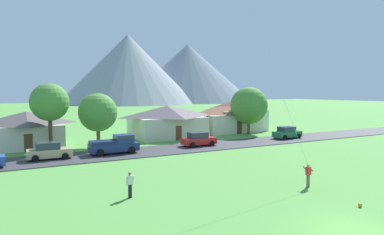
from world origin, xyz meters
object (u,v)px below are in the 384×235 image
at_px(house_left_center, 26,129).
at_px(house_rightmost, 227,117).
at_px(tree_near_left, 249,106).
at_px(house_right_center, 167,121).
at_px(parked_car_red_mid_east, 199,139).
at_px(parked_car_green_east_end, 287,133).
at_px(tree_left_of_center, 50,102).
at_px(house_leftmost, 237,114).
at_px(tree_center, 98,113).
at_px(watcher_person, 130,184).
at_px(pickup_truck_navy_west_side, 115,144).
at_px(soccer_ball, 360,205).
at_px(parked_car_tan_west_end, 49,151).

bearing_deg(house_left_center, house_rightmost, 2.59).
relative_size(house_left_center, tree_near_left, 1.15).
bearing_deg(house_right_center, tree_near_left, -13.53).
distance_m(parked_car_red_mid_east, parked_car_green_east_end, 14.39).
bearing_deg(tree_left_of_center, house_leftmost, 11.66).
relative_size(tree_center, parked_car_green_east_end, 1.54).
xyz_separation_m(house_left_center, house_right_center, (18.85, 0.12, 0.17)).
distance_m(parked_car_green_east_end, watcher_person, 32.17).
relative_size(house_left_center, watcher_person, 5.13).
bearing_deg(parked_car_green_east_end, house_right_center, 144.82).
distance_m(pickup_truck_navy_west_side, watcher_person, 15.81).
bearing_deg(soccer_ball, parked_car_tan_west_end, 121.72).
xyz_separation_m(tree_near_left, tree_left_of_center, (-29.32, -1.61, 1.01)).
bearing_deg(parked_car_red_mid_east, parked_car_tan_west_end, -179.78).
bearing_deg(house_right_center, tree_left_of_center, -164.24).
height_order(house_right_center, house_rightmost, house_right_center).
relative_size(house_right_center, parked_car_tan_west_end, 2.54).
relative_size(parked_car_red_mid_east, parked_car_green_east_end, 0.99).
distance_m(house_leftmost, parked_car_green_east_end, 11.80).
xyz_separation_m(tree_near_left, parked_car_tan_west_end, (-30.02, -6.80, -3.66)).
bearing_deg(tree_left_of_center, tree_center, -1.41).
relative_size(house_left_center, tree_left_of_center, 1.11).
bearing_deg(tree_near_left, tree_center, -175.84).
bearing_deg(parked_car_green_east_end, house_leftmost, 91.86).
distance_m(house_left_center, house_rightmost, 30.52).
distance_m(house_leftmost, tree_near_left, 5.07).
relative_size(house_leftmost, house_left_center, 1.13).
relative_size(house_leftmost, pickup_truck_navy_west_side, 1.86).
bearing_deg(tree_left_of_center, watcher_person, -82.98).
height_order(parked_car_green_east_end, watcher_person, parked_car_green_east_end).
relative_size(parked_car_red_mid_east, watcher_person, 2.52).
height_order(tree_near_left, parked_car_red_mid_east, tree_near_left).
bearing_deg(tree_near_left, pickup_truck_navy_west_side, -163.55).
bearing_deg(parked_car_red_mid_east, tree_center, 155.74).
bearing_deg(tree_left_of_center, pickup_truck_navy_west_side, -41.82).
xyz_separation_m(house_rightmost, watcher_person, (-25.67, -26.68, -1.52)).
bearing_deg(parked_car_green_east_end, parked_car_red_mid_east, 179.13).
bearing_deg(house_leftmost, parked_car_red_mid_east, -140.87).
bearing_deg(soccer_ball, tree_left_of_center, 115.77).
bearing_deg(house_right_center, pickup_truck_navy_west_side, -136.90).
distance_m(house_leftmost, parked_car_tan_west_end, 33.22).
relative_size(tree_near_left, parked_car_green_east_end, 1.75).
bearing_deg(parked_car_green_east_end, house_rightmost, 102.87).
xyz_separation_m(parked_car_red_mid_east, pickup_truck_navy_west_side, (-10.49, -0.17, 0.19)).
relative_size(house_right_center, parked_car_red_mid_east, 2.55).
relative_size(house_left_center, parked_car_red_mid_east, 2.03).
bearing_deg(parked_car_tan_west_end, tree_near_left, 12.77).
xyz_separation_m(house_rightmost, parked_car_tan_west_end, (-28.92, -11.13, -1.53)).
xyz_separation_m(house_left_center, soccer_ball, (16.22, -33.45, -2.13)).
bearing_deg(house_leftmost, tree_near_left, -103.24).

